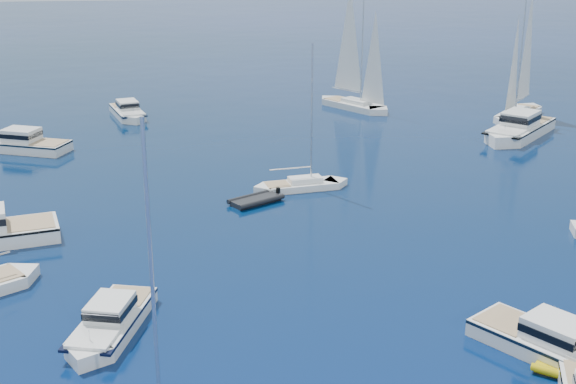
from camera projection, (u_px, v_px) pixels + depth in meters
name	position (u px, v px, depth m)	size (l,w,h in m)	color
motor_cruiser_right	(558.00, 358.00, 35.52)	(2.82, 9.22, 2.42)	silver
motor_cruiser_left	(111.00, 332.00, 37.84)	(2.49, 8.15, 2.14)	silver
motor_cruiser_far_l	(21.00, 150.00, 69.01)	(3.00, 9.81, 2.57)	silver
motor_cruiser_distant	(518.00, 137.00, 73.55)	(3.60, 11.78, 3.09)	white
motor_cruiser_horizon	(129.00, 117.00, 81.33)	(2.60, 8.51, 2.23)	silver
sailboat_centre	(301.00, 189.00, 58.78)	(2.03, 7.80, 11.47)	white
sailboat_sails_r	(354.00, 108.00, 85.25)	(2.69, 10.35, 15.22)	silver
sailboat_sails_far	(518.00, 118.00, 80.98)	(2.74, 10.55, 15.51)	silver
tender_yellow	(573.00, 376.00, 34.08)	(1.94, 3.52, 0.95)	gold
tender_grey_far	(256.00, 203.00, 55.76)	(2.20, 4.09, 0.95)	black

